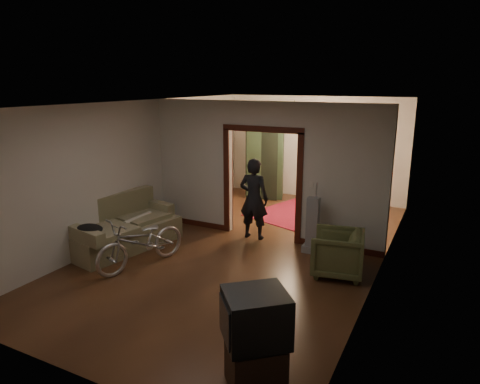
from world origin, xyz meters
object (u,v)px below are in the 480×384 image
Objects in this scene: sofa at (124,223)px; person at (254,199)px; bicycle at (141,242)px; armchair at (337,253)px; desk at (341,194)px; locker at (265,163)px.

person is at bearing 49.78° from sofa.
armchair is at bearing 37.81° from bicycle.
desk is (-0.93, 4.04, -0.03)m from armchair.
person is at bearing -125.89° from armchair.
bicycle is at bearing 59.16° from person.
bicycle is at bearing -109.35° from locker.
armchair reaches higher than desk.
desk is (2.15, -0.00, -0.64)m from locker.
locker is (-3.08, 4.04, 0.60)m from armchair.
sofa is 2.31× the size of desk.
bicycle is 3.37m from armchair.
bicycle reaches higher than desk.
bicycle is 1.04× the size of person.
person is 3.28m from locker.
sofa is 1.25× the size of bicycle.
locker is 2.09× the size of desk.
armchair is at bearing -75.37° from desk.
sofa is 4.83m from locker.
person is 3.30m from desk.
armchair is at bearing -71.41° from locker.
bicycle is 0.89× the size of locker.
bicycle is 2.08× the size of armchair.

